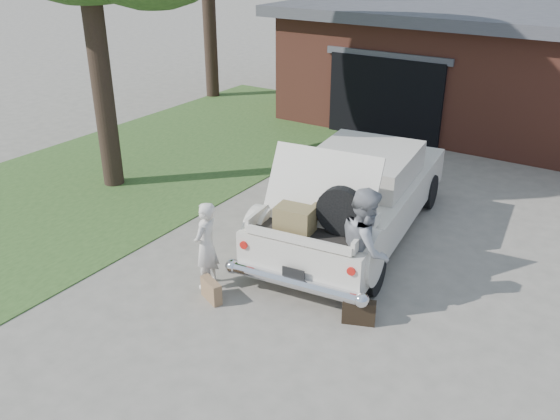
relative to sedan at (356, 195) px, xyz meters
The scene contains 8 objects.
ground 2.59m from the sedan, 100.65° to the right, with size 90.00×90.00×0.00m, color gray.
grass_strip 6.03m from the sedan, behind, with size 6.00×16.00×0.02m, color #2D4C1E.
house 9.11m from the sedan, 86.67° to the left, with size 12.80×7.80×3.30m.
sedan is the anchor object (origin of this frame).
woman_left 3.07m from the sedan, 112.03° to the right, with size 0.52×0.34×1.44m, color beige.
woman_right 2.27m from the sedan, 60.20° to the right, with size 0.92×0.71×1.88m, color gray.
suitcase_left 3.32m from the sedan, 104.83° to the right, with size 0.44×0.14×0.34m, color #946F4B.
suitcase_right 2.85m from the sedan, 61.81° to the right, with size 0.48×0.15×0.37m, color black.
Camera 1 is at (4.69, -6.57, 5.10)m, focal length 38.00 mm.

